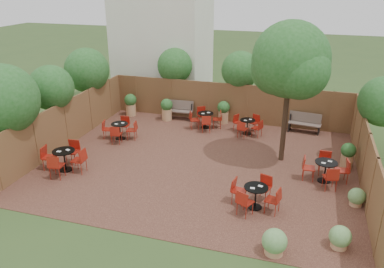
% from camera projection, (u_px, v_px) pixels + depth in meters
% --- Properties ---
extents(ground, '(80.00, 80.00, 0.00)m').
position_uv_depth(ground, '(199.00, 163.00, 15.43)').
color(ground, '#354F23').
rests_on(ground, ground).
extents(courtyard_paving, '(12.00, 10.00, 0.02)m').
position_uv_depth(courtyard_paving, '(199.00, 163.00, 15.43)').
color(courtyard_paving, '#3A2017').
rests_on(courtyard_paving, ground).
extents(fence_back, '(12.00, 0.08, 2.00)m').
position_uv_depth(fence_back, '(227.00, 103.00, 19.47)').
color(fence_back, brown).
rests_on(fence_back, ground).
extents(fence_left, '(0.08, 10.00, 2.00)m').
position_uv_depth(fence_left, '(66.00, 124.00, 16.67)').
color(fence_left, brown).
rests_on(fence_left, ground).
extents(fence_right, '(0.08, 10.00, 2.00)m').
position_uv_depth(fence_right, '(366.00, 160.00, 13.43)').
color(fence_right, brown).
rests_on(fence_right, ground).
extents(neighbour_building, '(5.00, 4.00, 8.00)m').
position_uv_depth(neighbour_building, '(163.00, 31.00, 22.21)').
color(neighbour_building, silver).
rests_on(neighbour_building, ground).
extents(overhang_foliage, '(15.55, 10.53, 2.59)m').
position_uv_depth(overhang_foliage, '(148.00, 82.00, 16.83)').
color(overhang_foliage, '#1E541B').
rests_on(overhang_foliage, ground).
extents(courtyard_tree, '(2.95, 2.87, 5.50)m').
position_uv_depth(courtyard_tree, '(290.00, 64.00, 14.19)').
color(courtyard_tree, black).
rests_on(courtyard_tree, courtyard_paving).
extents(park_bench_left, '(1.56, 0.59, 0.95)m').
position_uv_depth(park_bench_left, '(178.00, 110.00, 20.00)').
color(park_bench_left, brown).
rests_on(park_bench_left, courtyard_paving).
extents(park_bench_right, '(1.54, 0.68, 0.92)m').
position_uv_depth(park_bench_right, '(305.00, 122.00, 18.29)').
color(park_bench_right, brown).
rests_on(park_bench_right, courtyard_paving).
extents(bistro_tables, '(11.12, 7.93, 0.95)m').
position_uv_depth(bistro_tables, '(194.00, 147.00, 15.70)').
color(bistro_tables, black).
rests_on(bistro_tables, courtyard_paving).
extents(planters, '(11.20, 4.04, 1.17)m').
position_uv_depth(planters, '(198.00, 115.00, 18.89)').
color(planters, tan).
rests_on(planters, courtyard_paving).
extents(low_shrubs, '(2.91, 3.79, 0.73)m').
position_uv_depth(low_shrubs, '(317.00, 228.00, 10.87)').
color(low_shrubs, tan).
rests_on(low_shrubs, courtyard_paving).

